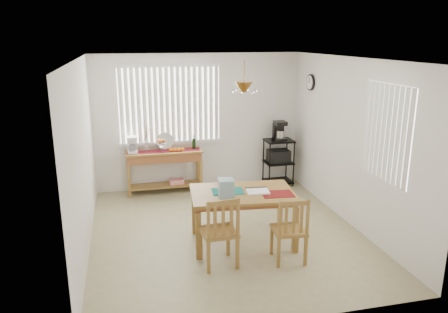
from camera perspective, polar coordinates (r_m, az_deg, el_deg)
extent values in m
cube|color=tan|center=(6.78, 0.25, -9.89)|extent=(4.00, 4.50, 0.01)
cube|color=white|center=(8.54, -3.36, 4.62)|extent=(4.00, 0.10, 2.60)
cube|color=white|center=(4.24, 7.59, -6.79)|extent=(4.00, 0.10, 2.60)
cube|color=white|center=(6.20, -18.48, -0.30)|extent=(0.10, 4.50, 2.60)
cube|color=white|center=(7.09, 16.60, 1.76)|extent=(0.10, 4.50, 2.60)
cube|color=white|center=(6.14, 0.28, 13.13)|extent=(4.00, 4.50, 0.10)
cube|color=white|center=(8.35, -7.08, 6.72)|extent=(1.90, 0.01, 1.40)
cube|color=white|center=(8.29, -13.28, 6.37)|extent=(0.07, 0.03, 1.40)
cube|color=white|center=(8.29, -12.55, 6.41)|extent=(0.07, 0.03, 1.40)
cube|color=white|center=(8.29, -11.81, 6.46)|extent=(0.07, 0.03, 1.40)
cube|color=white|center=(8.30, -11.08, 6.50)|extent=(0.07, 0.03, 1.40)
cube|color=white|center=(8.30, -10.35, 6.54)|extent=(0.07, 0.03, 1.40)
cube|color=white|center=(8.31, -9.62, 6.58)|extent=(0.07, 0.03, 1.40)
cube|color=white|center=(8.31, -8.89, 6.62)|extent=(0.07, 0.03, 1.40)
cube|color=white|center=(8.32, -8.16, 6.66)|extent=(0.07, 0.03, 1.40)
cube|color=white|center=(8.33, -7.43, 6.69)|extent=(0.07, 0.03, 1.40)
cube|color=white|center=(8.34, -6.71, 6.73)|extent=(0.07, 0.03, 1.40)
cube|color=white|center=(8.36, -5.99, 6.76)|extent=(0.07, 0.03, 1.40)
cube|color=white|center=(8.37, -5.26, 6.79)|extent=(0.07, 0.03, 1.40)
cube|color=white|center=(8.39, -4.55, 6.83)|extent=(0.07, 0.03, 1.40)
cube|color=white|center=(8.40, -3.83, 6.86)|extent=(0.07, 0.03, 1.40)
cube|color=white|center=(8.42, -3.12, 6.89)|extent=(0.07, 0.03, 1.40)
cube|color=white|center=(8.44, -2.41, 6.92)|extent=(0.07, 0.03, 1.40)
cube|color=white|center=(8.46, -1.70, 6.94)|extent=(0.07, 0.03, 1.40)
cube|color=white|center=(8.48, -1.00, 6.97)|extent=(0.07, 0.03, 1.40)
cube|color=white|center=(8.46, -6.90, 1.81)|extent=(1.98, 0.06, 0.06)
cube|color=white|center=(8.25, -7.23, 11.71)|extent=(1.98, 0.06, 0.06)
cube|color=white|center=(6.24, 20.45, 2.93)|extent=(0.01, 1.10, 1.30)
cube|color=white|center=(5.84, 23.00, 1.87)|extent=(0.03, 0.07, 1.30)
cube|color=white|center=(5.93, 22.39, 2.12)|extent=(0.03, 0.07, 1.30)
cube|color=white|center=(6.01, 21.79, 2.36)|extent=(0.03, 0.07, 1.30)
cube|color=white|center=(6.10, 21.21, 2.59)|extent=(0.03, 0.07, 1.30)
cube|color=white|center=(6.19, 20.64, 2.82)|extent=(0.03, 0.07, 1.30)
cube|color=white|center=(6.28, 20.10, 3.04)|extent=(0.03, 0.07, 1.30)
cube|color=white|center=(6.37, 19.56, 3.25)|extent=(0.03, 0.07, 1.30)
cube|color=white|center=(6.46, 19.04, 3.46)|extent=(0.03, 0.07, 1.30)
cube|color=white|center=(6.55, 18.54, 3.66)|extent=(0.03, 0.07, 1.30)
cube|color=white|center=(6.64, 18.05, 3.85)|extent=(0.03, 0.07, 1.30)
cylinder|color=black|center=(8.29, 11.25, 9.48)|extent=(0.04, 0.30, 0.30)
cylinder|color=white|center=(8.28, 11.10, 9.48)|extent=(0.01, 0.25, 0.25)
cylinder|color=olive|center=(5.82, 2.64, 10.82)|extent=(0.01, 0.01, 0.34)
cone|color=olive|center=(5.84, 2.61, 9.06)|extent=(0.24, 0.24, 0.14)
sphere|color=white|center=(5.89, 4.12, 8.51)|extent=(0.05, 0.05, 0.05)
sphere|color=white|center=(6.00, 2.99, 8.65)|extent=(0.05, 0.05, 0.05)
sphere|color=white|center=(5.96, 1.49, 8.62)|extent=(0.05, 0.05, 0.05)
sphere|color=white|center=(5.81, 1.07, 8.44)|extent=(0.05, 0.05, 0.05)
sphere|color=white|center=(5.69, 2.21, 8.30)|extent=(0.05, 0.05, 0.05)
sphere|color=white|center=(5.74, 3.76, 8.33)|extent=(0.05, 0.05, 0.05)
cube|color=olive|center=(8.29, -7.86, 0.57)|extent=(1.44, 0.40, 0.04)
cube|color=#9C5A33|center=(8.32, -7.84, -0.09)|extent=(1.38, 0.37, 0.14)
cube|color=olive|center=(8.25, -12.30, -3.22)|extent=(0.05, 0.05, 0.62)
cube|color=olive|center=(8.36, -3.03, -2.61)|extent=(0.05, 0.05, 0.62)
cube|color=olive|center=(8.55, -12.35, -2.56)|extent=(0.05, 0.05, 0.62)
cube|color=olive|center=(8.66, -3.41, -1.98)|extent=(0.05, 0.05, 0.62)
cube|color=olive|center=(8.48, -7.70, -3.72)|extent=(1.33, 0.35, 0.03)
cube|color=red|center=(8.49, -6.20, -3.24)|extent=(0.27, 0.20, 0.09)
cube|color=maroon|center=(8.29, -7.87, 0.71)|extent=(1.37, 0.22, 0.01)
cube|color=white|center=(8.25, -11.85, 0.60)|extent=(0.18, 0.22, 0.04)
cube|color=white|center=(8.30, -11.91, 1.47)|extent=(0.18, 0.07, 0.27)
cube|color=white|center=(8.17, -11.94, 2.34)|extent=(0.18, 0.20, 0.06)
cylinder|color=white|center=(8.21, -11.87, 1.10)|extent=(0.12, 0.12, 0.12)
cylinder|color=white|center=(8.26, -8.18, 0.94)|extent=(0.04, 0.04, 0.09)
cone|color=white|center=(8.24, -8.20, 1.52)|extent=(0.23, 0.23, 0.08)
sphere|color=#AB2B16|center=(8.22, -7.91, 2.05)|extent=(0.07, 0.07, 0.07)
sphere|color=#AB2B16|center=(8.25, -8.40, 2.09)|extent=(0.07, 0.07, 0.07)
sphere|color=#AB2B16|center=(8.18, -8.35, 1.97)|extent=(0.07, 0.07, 0.07)
sphere|color=orange|center=(8.22, -6.95, 0.86)|extent=(0.07, 0.07, 0.07)
sphere|color=orange|center=(8.23, -6.46, 0.89)|extent=(0.07, 0.07, 0.07)
sphere|color=orange|center=(8.24, -5.96, 0.92)|extent=(0.07, 0.07, 0.07)
sphere|color=orange|center=(8.25, -5.47, 0.95)|extent=(0.07, 0.07, 0.07)
cylinder|color=silver|center=(8.41, -7.71, 2.05)|extent=(0.32, 0.08, 0.32)
cylinder|color=white|center=(8.30, -10.08, 1.06)|extent=(0.07, 0.07, 0.13)
cylinder|color=#4C3823|center=(8.24, -10.16, 2.84)|extent=(0.08, 0.04, 0.40)
cylinder|color=#4C3823|center=(8.23, -10.17, 3.00)|extent=(0.12, 0.05, 0.43)
cylinder|color=#4C3823|center=(8.24, -10.15, 2.69)|extent=(0.16, 0.07, 0.33)
cylinder|color=#4C3823|center=(8.23, -10.18, 3.15)|extent=(0.05, 0.02, 0.49)
cylinder|color=#4C3823|center=(8.24, -10.15, 2.63)|extent=(0.20, 0.09, 0.28)
cylinder|color=black|center=(8.38, -3.94, 1.69)|extent=(0.07, 0.07, 0.21)
cylinder|color=black|center=(8.35, -3.96, 2.62)|extent=(0.03, 0.03, 0.07)
cylinder|color=black|center=(8.54, 5.98, -1.22)|extent=(0.03, 0.03, 0.92)
cylinder|color=black|center=(8.72, 9.09, -0.99)|extent=(0.03, 0.03, 0.92)
cylinder|color=black|center=(8.90, 5.16, -0.52)|extent=(0.03, 0.03, 0.92)
cylinder|color=black|center=(9.06, 8.16, -0.32)|extent=(0.03, 0.03, 0.92)
cube|color=black|center=(8.69, 7.20, 2.07)|extent=(0.54, 0.44, 0.03)
cube|color=black|center=(8.80, 7.10, -0.75)|extent=(0.54, 0.44, 0.03)
cube|color=black|center=(8.92, 7.02, -3.20)|extent=(0.54, 0.44, 0.03)
cube|color=black|center=(8.77, 7.13, 0.08)|extent=(0.41, 0.33, 0.24)
cube|color=black|center=(8.66, 7.26, 2.32)|extent=(0.22, 0.26, 0.05)
cube|color=black|center=(8.71, 7.09, 3.32)|extent=(0.22, 0.09, 0.33)
cube|color=black|center=(8.59, 7.33, 4.37)|extent=(0.22, 0.24, 0.08)
cylinder|color=silver|center=(8.63, 7.30, 2.94)|extent=(0.14, 0.14, 0.14)
cube|color=olive|center=(6.19, 2.45, -4.83)|extent=(1.53, 1.07, 0.04)
cube|color=#9C5A33|center=(6.20, 2.44, -5.27)|extent=(1.42, 0.96, 0.06)
cube|color=olive|center=(5.90, -3.35, -10.29)|extent=(0.08, 0.08, 0.67)
cube|color=olive|center=(6.13, 9.27, -9.46)|extent=(0.08, 0.08, 0.67)
cube|color=olive|center=(6.64, -3.90, -7.29)|extent=(0.08, 0.08, 0.67)
cube|color=olive|center=(6.84, 7.32, -6.67)|extent=(0.08, 0.08, 0.67)
cube|color=#136D63|center=(6.19, 0.47, -4.55)|extent=(0.46, 0.35, 0.01)
cube|color=maroon|center=(6.13, 7.01, -4.88)|extent=(0.46, 0.35, 0.01)
cube|color=white|center=(6.17, 4.44, -4.60)|extent=(0.33, 0.28, 0.03)
cube|color=black|center=(6.29, 4.18, -4.16)|extent=(0.31, 0.06, 0.03)
cube|color=#83AEBF|center=(5.95, 0.26, -4.15)|extent=(0.23, 0.23, 0.25)
cube|color=olive|center=(5.72, -0.71, -9.81)|extent=(0.48, 0.48, 0.04)
cube|color=olive|center=(6.04, 0.53, -10.90)|extent=(0.05, 0.05, 0.44)
cube|color=olive|center=(5.94, -3.06, -11.38)|extent=(0.05, 0.05, 0.44)
cube|color=olive|center=(5.71, 1.75, -12.52)|extent=(0.05, 0.05, 0.44)
cube|color=olive|center=(5.61, -2.04, -13.07)|extent=(0.05, 0.05, 0.44)
cube|color=olive|center=(5.49, 1.83, -7.89)|extent=(0.04, 0.04, 0.49)
cube|color=olive|center=(5.38, -2.06, -8.38)|extent=(0.04, 0.04, 0.49)
cube|color=olive|center=(5.35, -0.10, -6.05)|extent=(0.41, 0.06, 0.06)
cube|color=olive|center=(5.47, 0.98, -8.24)|extent=(0.04, 0.02, 0.39)
cube|color=olive|center=(5.44, -0.09, -8.37)|extent=(0.04, 0.02, 0.39)
cube|color=olive|center=(5.41, -1.18, -8.51)|extent=(0.04, 0.02, 0.39)
cube|color=olive|center=(5.89, 8.47, -9.48)|extent=(0.46, 0.46, 0.04)
cube|color=olive|center=(6.19, 9.53, -10.55)|extent=(0.04, 0.04, 0.41)
cube|color=olive|center=(6.10, 6.24, -10.84)|extent=(0.04, 0.04, 0.41)
cube|color=olive|center=(5.89, 10.60, -12.05)|extent=(0.04, 0.04, 0.41)
cube|color=olive|center=(5.79, 7.14, -12.39)|extent=(0.04, 0.04, 0.41)
cube|color=olive|center=(5.68, 10.87, -7.82)|extent=(0.04, 0.04, 0.46)
cube|color=olive|center=(5.58, 7.33, -8.10)|extent=(0.04, 0.04, 0.46)
cube|color=olive|center=(5.55, 9.20, -6.06)|extent=(0.38, 0.06, 0.06)
cube|color=olive|center=(5.66, 10.09, -8.10)|extent=(0.04, 0.02, 0.37)
cube|color=olive|center=(5.63, 9.11, -8.18)|extent=(0.04, 0.02, 0.37)
cube|color=olive|center=(5.61, 8.12, -8.26)|extent=(0.04, 0.02, 0.37)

